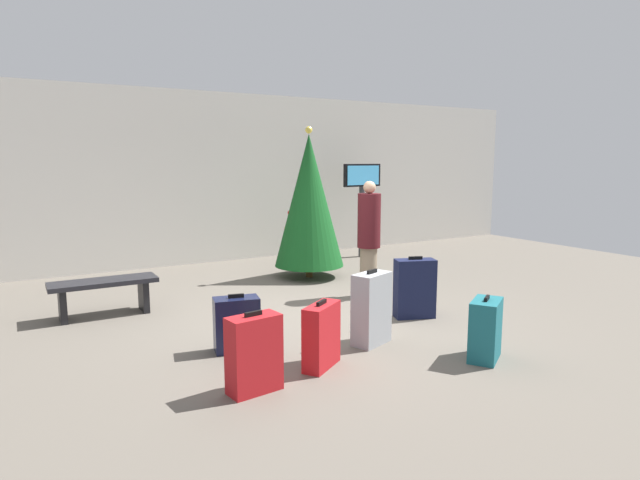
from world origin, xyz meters
TOP-DOWN VIEW (x-y plane):
  - ground_plane at (0.00, 0.00)m, footprint 16.00×16.00m
  - back_wall at (0.00, 4.53)m, footprint 16.00×0.20m
  - holiday_tree at (1.11, 2.24)m, footprint 1.19×1.19m
  - flight_info_kiosk at (3.02, 3.42)m, footprint 0.93×0.18m
  - waiting_bench at (-2.33, 1.54)m, footprint 1.32×0.44m
  - traveller_0 at (1.21, 0.63)m, footprint 0.45×0.45m
  - suitcase_0 at (0.04, -1.07)m, footprint 0.51×0.39m
  - suitcase_1 at (-1.56, -1.57)m, footprint 0.49×0.28m
  - suitcase_2 at (-1.32, -0.52)m, footprint 0.52×0.35m
  - suitcase_3 at (-0.77, -1.38)m, footprint 0.51×0.43m
  - suitcase_4 at (1.11, -0.54)m, footprint 0.56×0.40m
  - suitcase_5 at (0.77, -2.03)m, footprint 0.52×0.46m

SIDE VIEW (x-z plane):
  - ground_plane at x=0.00m, z-range 0.00..0.00m
  - suitcase_2 at x=-1.32m, z-range -0.02..0.60m
  - suitcase_5 at x=0.77m, z-range -0.02..0.64m
  - suitcase_3 at x=-0.77m, z-range -0.02..0.65m
  - suitcase_1 at x=-1.56m, z-range -0.02..0.71m
  - waiting_bench at x=-2.33m, z-range 0.11..0.59m
  - suitcase_4 at x=1.11m, z-range -0.02..0.78m
  - suitcase_0 at x=0.04m, z-range -0.02..0.81m
  - traveller_0 at x=1.21m, z-range 0.05..1.76m
  - holiday_tree at x=1.11m, z-range 0.04..2.61m
  - flight_info_kiosk at x=3.02m, z-range 0.39..2.33m
  - back_wall at x=0.00m, z-range 0.00..3.32m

